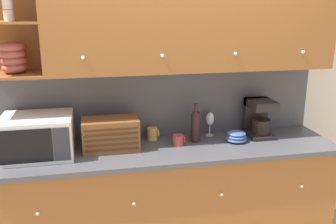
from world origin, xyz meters
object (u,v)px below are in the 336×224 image
object	(u,v)px
mug_blue_second	(178,140)
coffee_maker	(259,117)
mug	(153,134)
bread_box	(111,134)
wine_bottle	(196,124)
wine_glass	(210,120)
microwave	(38,136)
bowl_stack_on_counter	(236,136)

from	to	relation	value
mug_blue_second	coffee_maker	size ratio (longest dim) A/B	0.31
mug	mug_blue_second	xyz separation A→B (m)	(0.18, -0.17, -0.01)
bread_box	wine_bottle	xyz separation A→B (m)	(0.70, 0.05, 0.02)
mug	wine_bottle	size ratio (longest dim) A/B	0.32
wine_glass	coffee_maker	xyz separation A→B (m)	(0.42, -0.08, 0.02)
wine_bottle	wine_glass	bearing A→B (deg)	36.58
mug_blue_second	wine_bottle	world-z (taller)	wine_bottle
wine_bottle	coffee_maker	size ratio (longest dim) A/B	1.02
microwave	bowl_stack_on_counter	size ratio (longest dim) A/B	2.95
bread_box	mug	distance (m)	0.40
mug	wine_bottle	world-z (taller)	wine_bottle
mug_blue_second	bowl_stack_on_counter	world-z (taller)	bowl_stack_on_counter
microwave	wine_bottle	world-z (taller)	wine_bottle
bowl_stack_on_counter	coffee_maker	distance (m)	0.30
mug	wine_bottle	bearing A→B (deg)	-18.21
wine_glass	coffee_maker	size ratio (longest dim) A/B	0.66
microwave	mug	world-z (taller)	microwave
bread_box	bowl_stack_on_counter	distance (m)	1.03
microwave	wine_glass	xyz separation A→B (m)	(1.40, 0.18, -0.01)
coffee_maker	bread_box	bearing A→B (deg)	-176.20
wine_bottle	wine_glass	world-z (taller)	wine_bottle
mug	bowl_stack_on_counter	size ratio (longest dim) A/B	0.60
bread_box	wine_bottle	world-z (taller)	wine_bottle
wine_bottle	bread_box	bearing A→B (deg)	-176.23
bread_box	bowl_stack_on_counter	xyz separation A→B (m)	(1.03, -0.03, -0.08)
wine_bottle	microwave	bearing A→B (deg)	-177.39
microwave	wine_glass	bearing A→B (deg)	7.14
bread_box	coffee_maker	world-z (taller)	coffee_maker
microwave	coffee_maker	xyz separation A→B (m)	(1.81, 0.09, 0.01)
mug	mug_blue_second	distance (m)	0.25
mug	bread_box	bearing A→B (deg)	-156.02
microwave	bowl_stack_on_counter	bearing A→B (deg)	-0.78
wine_bottle	bowl_stack_on_counter	xyz separation A→B (m)	(0.33, -0.08, -0.10)
microwave	bowl_stack_on_counter	distance (m)	1.57
mug	coffee_maker	world-z (taller)	coffee_maker
microwave	bread_box	world-z (taller)	microwave
bread_box	mug_blue_second	xyz separation A→B (m)	(0.54, -0.01, -0.08)
wine_glass	bowl_stack_on_counter	distance (m)	0.28
wine_glass	mug	bearing A→B (deg)	-179.30
bread_box	mug_blue_second	world-z (taller)	bread_box
mug_blue_second	mug	bearing A→B (deg)	136.66
microwave	wine_glass	world-z (taller)	microwave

